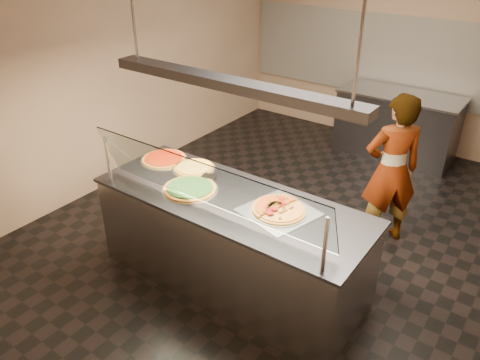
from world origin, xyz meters
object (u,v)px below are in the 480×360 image
Objects in this scene: half_pizza_sausage at (290,213)px; worker at (391,170)px; pizza_spinach at (190,188)px; pizza_tomato at (164,158)px; heat_lamp_housing at (229,84)px; pizza_spatula at (207,172)px; prep_table at (396,124)px; half_pizza_pepperoni at (269,204)px; pizza_cheese at (194,168)px; perforated_tray at (279,211)px; serving_counter at (231,242)px; sneeze_guard at (204,184)px.

worker reaches higher than half_pizza_sausage.
worker reaches higher than pizza_spinach.
pizza_tomato is 0.20× the size of heat_lamp_housing.
prep_table is (0.68, 3.47, -0.49)m from pizza_spatula.
half_pizza_sausage reaches higher than pizza_tomato.
worker is (1.33, 1.33, -0.14)m from pizza_spatula.
half_pizza_pepperoni reaches higher than pizza_cheese.
heat_lamp_housing is (-0.35, -0.07, 0.99)m from half_pizza_pepperoni.
half_pizza_pepperoni is at bearing -6.29° from pizza_tomato.
perforated_tray is at bearing 0.18° from half_pizza_pepperoni.
serving_counter is at bearing -173.39° from half_pizza_sausage.
pizza_spatula is (-0.90, 0.16, 0.02)m from perforated_tray.
pizza_spinach is (-0.94, -0.16, -0.01)m from half_pizza_sausage.
worker reaches higher than perforated_tray.
pizza_tomato is at bearing -178.57° from pizza_spatula.
pizza_spinach is 1.10× the size of pizza_tomato.
half_pizza_sausage is at bearing 36.30° from sneeze_guard.
pizza_cheese reaches higher than prep_table.
worker is (0.32, 1.49, -0.14)m from half_pizza_sausage.
heat_lamp_housing is (1.00, -0.21, 1.01)m from pizza_tomato.
half_pizza_sausage is at bearing 34.82° from worker.
half_pizza_pepperoni reaches higher than pizza_spinach.
serving_counter is 11.23× the size of pizza_spatula.
pizza_spinach is 2.08m from worker.
worker is 0.71× the size of heat_lamp_housing.
heat_lamp_housing is at bearing 180.00° from serving_counter.
prep_table is at bearing -115.95° from worker.
heat_lamp_housing is (0.00, 0.34, 0.72)m from sneeze_guard.
half_pizza_sausage is (0.10, -0.00, 0.02)m from perforated_tray.
heat_lamp_housing is at bearing -171.71° from perforated_tray.
pizza_tomato is at bearing 167.93° from serving_counter.
pizza_spinach is at bearing -54.33° from pizza_cheese.
perforated_tray is at bearing -5.83° from pizza_tomato.
pizza_spatula is 0.13× the size of prep_table.
perforated_tray is 1.36× the size of half_pizza_sausage.
half_pizza_pepperoni is at bearing -88.08° from prep_table.
serving_counter is 1.11× the size of sneeze_guard.
half_pizza_pepperoni is 0.81m from pizza_spatula.
perforated_tray is at bearing 31.07° from worker.
pizza_spatula is at bearing 170.77° from half_pizza_sausage.
prep_table is (0.85, 3.46, -0.48)m from pizza_cheese.
pizza_spinach is 0.69m from pizza_tomato.
heat_lamp_housing is at bearing -169.34° from half_pizza_pepperoni.
worker reaches higher than pizza_tomato.
worker is (1.88, 1.34, -0.13)m from pizza_tomato.
pizza_spinach is at bearing -166.21° from serving_counter.
serving_counter is at bearing 0.00° from heat_lamp_housing.
perforated_tray is 0.40× the size of worker.
pizza_spinach reaches higher than pizza_cheese.
sneeze_guard is 2.13m from worker.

